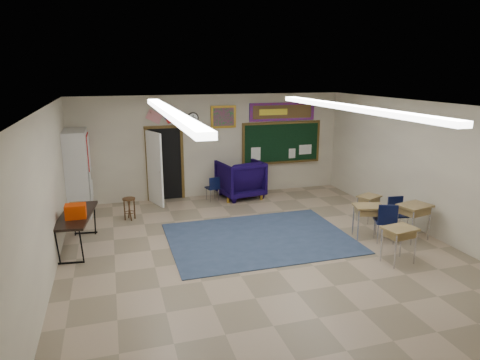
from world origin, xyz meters
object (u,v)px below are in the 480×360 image
object	(u,v)px
student_desk_front_left	(368,220)
student_desk_front_right	(368,207)
wingback_armchair	(240,179)
wooden_stool	(129,208)
folding_table	(78,229)

from	to	relation	value
student_desk_front_left	student_desk_front_right	size ratio (longest dim) A/B	1.16
wingback_armchair	wooden_stool	distance (m)	3.46
student_desk_front_left	folding_table	world-z (taller)	folding_table
folding_table	wingback_armchair	bearing A→B (deg)	38.40
student_desk_front_right	folding_table	world-z (taller)	folding_table
wingback_armchair	folding_table	xyz separation A→B (m)	(-4.39, -2.64, -0.14)
folding_table	student_desk_front_right	bearing A→B (deg)	4.87
student_desk_front_right	folding_table	bearing A→B (deg)	154.35
wooden_stool	student_desk_front_left	bearing A→B (deg)	-29.26
student_desk_front_left	wooden_stool	bearing A→B (deg)	165.82
wingback_armchair	folding_table	world-z (taller)	wingback_armchair
wingback_armchair	student_desk_front_left	distance (m)	4.33
student_desk_front_left	student_desk_front_right	world-z (taller)	student_desk_front_left
wingback_armchair	wooden_stool	world-z (taller)	wingback_armchair
student_desk_front_left	wooden_stool	size ratio (longest dim) A/B	1.37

